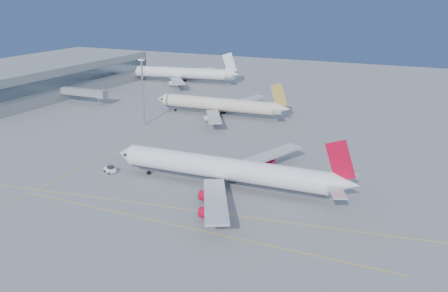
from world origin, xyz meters
The scene contains 9 objects.
ground centered at (0.00, 0.00, 0.00)m, with size 500.00×500.00×0.00m, color slate.
terminal centered at (-114.93, 85.00, 7.51)m, with size 18.40×110.00×15.00m.
jet_bridge centered at (-93.11, 72.00, 5.17)m, with size 23.60×3.60×6.90m.
taxiway_lines centered at (-14.71, 6.34, 0.01)m, with size 118.86×140.00×0.02m.
airliner_virgin centered at (3.82, 10.15, 4.89)m, with size 65.64×59.04×16.21m.
airliner_etihad centered at (-30.26, 77.73, 4.55)m, with size 57.29×52.92×14.96m.
airliner_third centered at (-80.83, 135.92, 5.19)m, with size 63.78×58.18×17.15m.
pushback_tug centered at (-30.34, 6.28, 0.95)m, with size 4.05×3.30×2.04m.
light_mast centered at (-50.09, 53.05, 14.64)m, with size 2.14×2.14×24.80m.
Camera 1 is at (52.60, -97.71, 48.49)m, focal length 40.00 mm.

